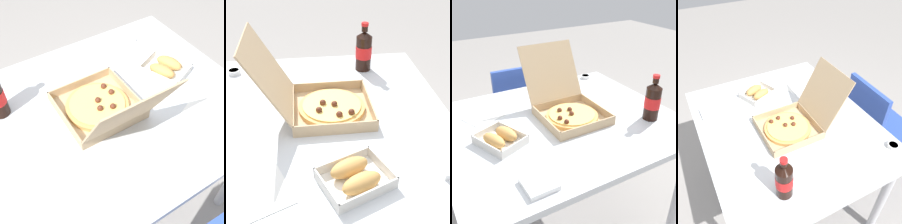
% 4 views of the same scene
% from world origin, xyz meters
% --- Properties ---
extents(ground_plane, '(10.00, 10.00, 0.00)m').
position_xyz_m(ground_plane, '(0.00, 0.00, 0.00)').
color(ground_plane, gray).
extents(dining_table, '(1.10, 0.92, 0.75)m').
position_xyz_m(dining_table, '(0.00, 0.00, 0.66)').
color(dining_table, silver).
rests_on(dining_table, ground_plane).
extents(pizza_box_open, '(0.30, 0.43, 0.31)m').
position_xyz_m(pizza_box_open, '(0.06, 0.02, 0.79)').
color(pizza_box_open, tan).
rests_on(pizza_box_open, dining_table).
extents(bread_side_box, '(0.21, 0.23, 0.06)m').
position_xyz_m(bread_side_box, '(-0.31, -0.05, 0.77)').
color(bread_side_box, white).
rests_on(bread_side_box, dining_table).
extents(paper_menu, '(0.25, 0.22, 0.00)m').
position_xyz_m(paper_menu, '(-0.29, 0.22, 0.75)').
color(paper_menu, white).
rests_on(paper_menu, dining_table).
extents(napkin_pile, '(0.11, 0.11, 0.02)m').
position_xyz_m(napkin_pile, '(-0.28, -0.36, 0.76)').
color(napkin_pile, white).
rests_on(napkin_pile, dining_table).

